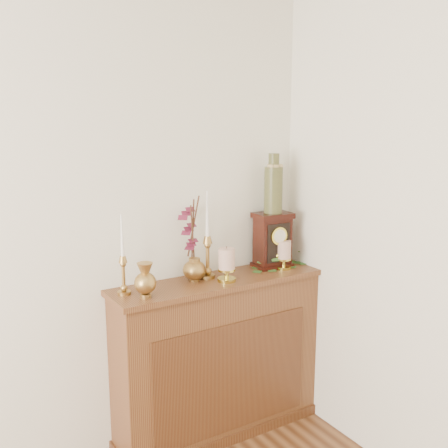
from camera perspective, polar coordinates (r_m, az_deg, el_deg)
console_shelf at (r=3.09m, az=-0.56°, el=-14.73°), size 1.24×0.34×0.93m
candlestick_left at (r=2.67m, az=-10.91°, el=-4.81°), size 0.07×0.07×0.41m
candlestick_center at (r=2.88m, az=-1.80°, el=-2.86°), size 0.08×0.08×0.49m
bud_vase at (r=2.62m, az=-8.57°, el=-6.11°), size 0.11×0.11×0.18m
ginger_jar at (r=2.85m, az=-3.74°, el=-1.93°), size 0.19×0.21×0.47m
pillar_candle_left at (r=2.84m, az=0.29°, el=-4.27°), size 0.10×0.10×0.20m
pillar_candle_right at (r=3.09m, az=6.52°, el=-3.17°), size 0.09×0.09×0.18m
ivy_garland at (r=3.15m, az=6.28°, el=-4.44°), size 0.35×0.20×0.08m
mantel_clock at (r=3.12m, az=5.31°, el=-1.80°), size 0.23×0.17×0.33m
ceramic_vase at (r=3.06m, az=5.40°, el=4.09°), size 0.11×0.11×0.35m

